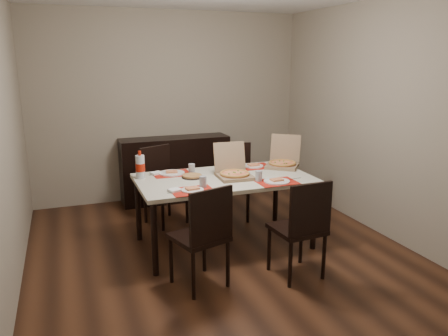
% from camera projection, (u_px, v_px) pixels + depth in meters
% --- Properties ---
extents(ground, '(3.80, 4.00, 0.02)m').
position_uv_depth(ground, '(218.00, 250.00, 4.62)').
color(ground, '#462615').
rests_on(ground, ground).
extents(room_walls, '(3.84, 4.02, 2.62)m').
position_uv_depth(room_walls, '(204.00, 80.00, 4.59)').
color(room_walls, gray).
rests_on(room_walls, ground).
extents(sideboard, '(1.50, 0.40, 0.90)m').
position_uv_depth(sideboard, '(175.00, 169.00, 6.13)').
color(sideboard, black).
rests_on(sideboard, ground).
extents(dining_table, '(1.80, 1.00, 0.75)m').
position_uv_depth(dining_table, '(224.00, 183.00, 4.58)').
color(dining_table, beige).
rests_on(dining_table, ground).
extents(chair_near_left, '(0.52, 0.52, 0.93)m').
position_uv_depth(chair_near_left, '(204.00, 233.00, 3.72)').
color(chair_near_left, black).
rests_on(chair_near_left, ground).
extents(chair_near_right, '(0.45, 0.45, 0.93)m').
position_uv_depth(chair_near_right, '(302.00, 225.00, 3.89)').
color(chair_near_right, black).
rests_on(chair_near_right, ground).
extents(chair_far_left, '(0.55, 0.55, 0.93)m').
position_uv_depth(chair_far_left, '(162.00, 181.00, 5.29)').
color(chair_far_left, black).
rests_on(chair_far_left, ground).
extents(chair_far_right, '(0.55, 0.55, 0.93)m').
position_uv_depth(chair_far_right, '(234.00, 177.00, 5.50)').
color(chair_far_right, black).
rests_on(chair_far_right, ground).
extents(setting_near_left, '(0.44, 0.30, 0.11)m').
position_uv_depth(setting_near_left, '(193.00, 188.00, 4.11)').
color(setting_near_left, red).
rests_on(setting_near_left, dining_table).
extents(setting_near_right, '(0.51, 0.30, 0.11)m').
position_uv_depth(setting_near_right, '(272.00, 180.00, 4.39)').
color(setting_near_right, red).
rests_on(setting_near_right, dining_table).
extents(setting_far_left, '(0.49, 0.30, 0.11)m').
position_uv_depth(setting_far_left, '(175.00, 172.00, 4.69)').
color(setting_far_left, red).
rests_on(setting_far_left, dining_table).
extents(setting_far_right, '(0.50, 0.30, 0.11)m').
position_uv_depth(setting_far_right, '(249.00, 165.00, 4.98)').
color(setting_far_right, red).
rests_on(setting_far_right, dining_table).
extents(napkin_loose, '(0.15, 0.15, 0.02)m').
position_uv_depth(napkin_loose, '(227.00, 176.00, 4.59)').
color(napkin_loose, white).
rests_on(napkin_loose, dining_table).
extents(pizza_box_center, '(0.36, 0.40, 0.35)m').
position_uv_depth(pizza_box_center, '(234.00, 172.00, 4.55)').
color(pizza_box_center, '#83684B').
rests_on(pizza_box_center, dining_table).
extents(pizza_box_right, '(0.51, 0.52, 0.35)m').
position_uv_depth(pizza_box_right, '(283.00, 162.00, 5.01)').
color(pizza_box_right, '#83684B').
rests_on(pizza_box_right, dining_table).
extents(faina_plate, '(0.22, 0.22, 0.03)m').
position_uv_depth(faina_plate, '(192.00, 176.00, 4.55)').
color(faina_plate, black).
rests_on(faina_plate, dining_table).
extents(dip_bowl, '(0.15, 0.15, 0.03)m').
position_uv_depth(dip_bowl, '(229.00, 171.00, 4.76)').
color(dip_bowl, white).
rests_on(dip_bowl, dining_table).
extents(soda_bottle, '(0.10, 0.10, 0.29)m').
position_uv_depth(soda_bottle, '(140.00, 167.00, 4.50)').
color(soda_bottle, silver).
rests_on(soda_bottle, dining_table).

